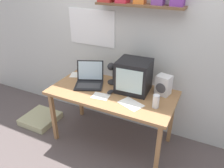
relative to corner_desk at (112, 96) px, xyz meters
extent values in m
plane|color=#5F5351|center=(0.00, 0.00, -0.67)|extent=(12.00, 12.00, 0.00)
cube|color=silver|center=(0.00, 0.50, 0.63)|extent=(5.60, 0.06, 2.60)
cube|color=white|center=(-0.53, 0.46, 0.66)|extent=(0.68, 0.01, 0.47)
cube|color=brown|center=(0.14, 0.38, 0.99)|extent=(1.01, 0.18, 0.02)
cube|color=#A47447|center=(0.00, 0.00, 0.05)|extent=(1.48, 0.74, 0.03)
cube|color=#A47447|center=(-0.68, -0.31, -0.32)|extent=(0.04, 0.05, 0.70)
cube|color=#A47447|center=(0.68, -0.31, -0.32)|extent=(0.04, 0.05, 0.70)
cube|color=#A47447|center=(-0.68, 0.31, -0.32)|extent=(0.04, 0.05, 0.70)
cube|color=#A47447|center=(0.68, 0.31, -0.32)|extent=(0.04, 0.05, 0.70)
cube|color=black|center=(0.21, 0.14, 0.25)|extent=(0.39, 0.35, 0.38)
cube|color=silver|center=(0.22, -0.03, 0.26)|extent=(0.30, 0.02, 0.27)
cube|color=black|center=(-0.31, -0.01, 0.07)|extent=(0.41, 0.37, 0.02)
cube|color=#38383A|center=(-0.31, -0.03, 0.08)|extent=(0.32, 0.24, 0.00)
cube|color=black|center=(-0.38, 0.14, 0.21)|extent=(0.33, 0.20, 0.25)
cube|color=silver|center=(-0.38, 0.14, 0.21)|extent=(0.30, 0.18, 0.23)
cylinder|color=#232326|center=(-0.09, 0.21, 0.07)|extent=(0.14, 0.14, 0.01)
cylinder|color=#232326|center=(-0.09, 0.21, 0.19)|extent=(0.02, 0.02, 0.23)
sphere|color=#232326|center=(-0.09, 0.16, 0.31)|extent=(0.09, 0.09, 0.09)
cylinder|color=white|center=(0.55, -0.10, 0.14)|extent=(0.07, 0.07, 0.15)
cylinder|color=#CC3D47|center=(0.55, -0.10, 0.12)|extent=(0.06, 0.06, 0.10)
cube|color=white|center=(0.55, 0.21, 0.18)|extent=(0.18, 0.16, 0.23)
cylinder|color=#4C4C51|center=(0.53, 0.14, 0.17)|extent=(0.12, 0.03, 0.12)
ellipsoid|color=#232326|center=(0.00, -0.04, 0.08)|extent=(0.07, 0.11, 0.03)
cube|color=white|center=(-0.60, 0.21, 0.07)|extent=(0.28, 0.24, 0.00)
cube|color=white|center=(0.30, -0.15, 0.07)|extent=(0.30, 0.25, 0.00)
cube|color=white|center=(-0.07, -0.16, 0.07)|extent=(0.21, 0.17, 0.00)
cube|color=#BFBC8E|center=(-1.13, -0.11, -0.62)|extent=(0.47, 0.47, 0.09)
camera|label=1|loc=(0.99, -2.01, 1.33)|focal=35.00mm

